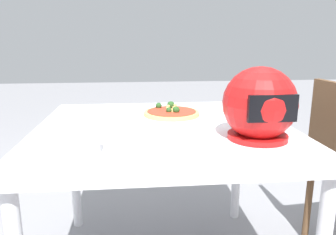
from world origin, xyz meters
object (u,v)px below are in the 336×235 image
at_px(pizza, 171,112).
at_px(motorcycle_helmet, 259,105).
at_px(dining_table, 164,144).
at_px(drinking_glass, 88,137).

height_order(pizza, motorcycle_helmet, motorcycle_helmet).
height_order(dining_table, drinking_glass, drinking_glass).
xyz_separation_m(pizza, drinking_glass, (0.32, 0.50, 0.04)).
height_order(dining_table, pizza, pizza).
xyz_separation_m(dining_table, pizza, (-0.05, -0.16, 0.10)).
bearing_deg(dining_table, drinking_glass, 50.99).
xyz_separation_m(motorcycle_helmet, drinking_glass, (0.61, 0.12, -0.07)).
bearing_deg(pizza, dining_table, 73.14).
distance_m(dining_table, pizza, 0.20).
distance_m(dining_table, motorcycle_helmet, 0.45).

